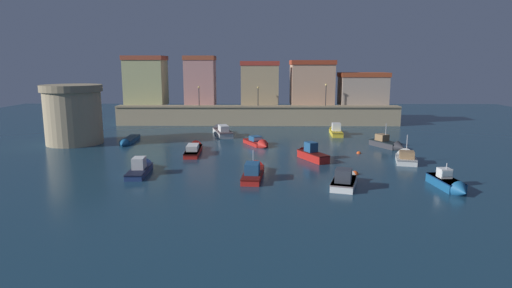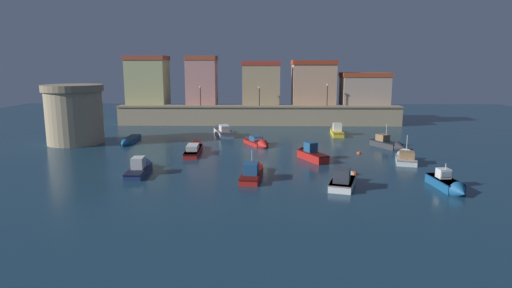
% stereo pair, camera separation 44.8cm
% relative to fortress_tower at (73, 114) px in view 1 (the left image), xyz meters
% --- Properties ---
extents(ground_plane, '(114.42, 114.42, 0.00)m').
position_rel_fortress_tower_xyz_m(ground_plane, '(22.04, -3.95, -3.60)').
color(ground_plane, '#19384C').
extents(quay_wall, '(44.27, 2.58, 3.06)m').
position_rel_fortress_tower_xyz_m(quay_wall, '(22.04, 16.26, -2.05)').
color(quay_wall, tan).
rests_on(quay_wall, ground).
extents(old_town_backdrop, '(42.72, 6.22, 8.00)m').
position_rel_fortress_tower_xyz_m(old_town_backdrop, '(21.73, 19.84, 2.85)').
color(old_town_backdrop, '#B8BA7D').
rests_on(old_town_backdrop, ground).
extents(fortress_tower, '(7.09, 7.09, 7.08)m').
position_rel_fortress_tower_xyz_m(fortress_tower, '(0.00, 0.00, 0.00)').
color(fortress_tower, tan).
rests_on(fortress_tower, ground).
extents(quay_lamp_0, '(0.32, 0.32, 3.05)m').
position_rel_fortress_tower_xyz_m(quay_lamp_0, '(12.84, 16.26, 1.53)').
color(quay_lamp_0, black).
rests_on(quay_lamp_0, quay_wall).
extents(quay_lamp_1, '(0.32, 0.32, 3.00)m').
position_rel_fortress_tower_xyz_m(quay_lamp_1, '(22.09, 16.26, 1.50)').
color(quay_lamp_1, black).
rests_on(quay_lamp_1, quay_wall).
extents(quay_lamp_2, '(0.32, 0.32, 3.42)m').
position_rel_fortress_tower_xyz_m(quay_lamp_2, '(32.67, 16.26, 1.74)').
color(quay_lamp_2, black).
rests_on(quay_lamp_2, quay_wall).
extents(moored_boat_0, '(3.39, 5.28, 1.94)m').
position_rel_fortress_tower_xyz_m(moored_boat_0, '(27.53, -8.38, -3.03)').
color(moored_boat_0, red).
rests_on(moored_boat_0, ground).
extents(moored_boat_1, '(1.73, 6.17, 1.92)m').
position_rel_fortress_tower_xyz_m(moored_boat_1, '(11.92, -13.83, -3.19)').
color(moored_boat_1, navy).
rests_on(moored_boat_1, ground).
extents(moored_boat_2, '(3.52, 5.09, 3.08)m').
position_rel_fortress_tower_xyz_m(moored_boat_2, '(37.26, -2.36, -3.13)').
color(moored_boat_2, '#333338').
rests_on(moored_boat_2, ground).
extents(moored_boat_3, '(1.79, 6.50, 1.98)m').
position_rel_fortress_tower_xyz_m(moored_boat_3, '(32.84, 7.66, -3.11)').
color(moored_boat_3, gold).
rests_on(moored_boat_3, ground).
extents(moored_boat_4, '(3.59, 7.44, 1.98)m').
position_rel_fortress_tower_xyz_m(moored_boat_4, '(17.17, 6.99, -3.11)').
color(moored_boat_4, silver).
rests_on(moored_boat_4, ground).
extents(moored_boat_5, '(1.73, 7.35, 1.48)m').
position_rel_fortress_tower_xyz_m(moored_boat_5, '(15.26, -4.91, -3.24)').
color(moored_boat_5, red).
rests_on(moored_boat_5, ground).
extents(moored_boat_6, '(1.98, 6.75, 2.79)m').
position_rel_fortress_tower_xyz_m(moored_boat_6, '(22.00, -15.01, -3.17)').
color(moored_boat_6, red).
rests_on(moored_boat_6, ground).
extents(moored_boat_7, '(2.77, 4.61, 3.33)m').
position_rel_fortress_tower_xyz_m(moored_boat_7, '(36.94, -9.26, -3.21)').
color(moored_boat_7, silver).
rests_on(moored_boat_7, ground).
extents(moored_boat_8, '(2.95, 4.99, 2.10)m').
position_rel_fortress_tower_xyz_m(moored_boat_8, '(29.27, -17.89, -3.14)').
color(moored_boat_8, white).
rests_on(moored_boat_8, ground).
extents(moored_boat_9, '(1.76, 4.97, 2.23)m').
position_rel_fortress_tower_xyz_m(moored_boat_9, '(37.09, -19.03, -3.15)').
color(moored_boat_9, '#195689').
rests_on(moored_boat_9, ground).
extents(moored_boat_10, '(3.50, 5.08, 1.51)m').
position_rel_fortress_tower_xyz_m(moored_boat_10, '(22.26, -1.29, -3.26)').
color(moored_boat_10, red).
rests_on(moored_boat_10, ground).
extents(moored_boat_11, '(1.47, 6.62, 1.18)m').
position_rel_fortress_tower_xyz_m(moored_boat_11, '(6.33, 0.27, -3.34)').
color(moored_boat_11, '#195689').
rests_on(moored_boat_11, ground).
extents(mooring_buoy_0, '(0.63, 0.63, 0.63)m').
position_rel_fortress_tower_xyz_m(mooring_buoy_0, '(30.82, -14.53, -3.60)').
color(mooring_buoy_0, '#EA4C19').
rests_on(mooring_buoy_0, ground).
extents(mooring_buoy_1, '(0.47, 0.47, 0.47)m').
position_rel_fortress_tower_xyz_m(mooring_buoy_1, '(33.15, -5.54, -3.60)').
color(mooring_buoy_1, '#EA4C19').
rests_on(mooring_buoy_1, ground).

